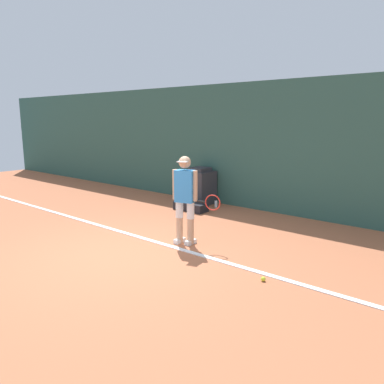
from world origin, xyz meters
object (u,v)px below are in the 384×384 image
at_px(covered_chair, 200,187).
at_px(water_bottle, 216,204).
at_px(tennis_ball, 263,279).
at_px(tennis_player, 185,196).
at_px(equipment_bag, 191,206).

relative_size(covered_chair, water_bottle, 4.86).
bearing_deg(water_bottle, tennis_ball, -45.31).
distance_m(covered_chair, water_bottle, 0.70).
relative_size(tennis_ball, water_bottle, 0.33).
distance_m(tennis_player, covered_chair, 3.37).
xyz_separation_m(covered_chair, equipment_bag, (0.30, -0.75, -0.37)).
relative_size(tennis_ball, equipment_bag, 0.08).
height_order(equipment_bag, water_bottle, same).
bearing_deg(equipment_bag, tennis_player, -52.01).
relative_size(tennis_player, tennis_ball, 23.80).
bearing_deg(tennis_player, equipment_bag, 110.39).
bearing_deg(covered_chair, tennis_player, -55.86).
height_order(covered_chair, equipment_bag, covered_chair).
bearing_deg(tennis_ball, tennis_player, 164.37).
xyz_separation_m(tennis_player, water_bottle, (-1.29, 2.71, -0.80)).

